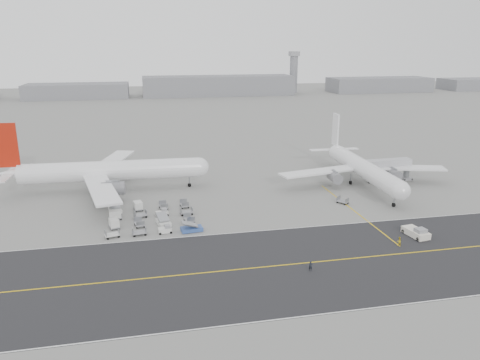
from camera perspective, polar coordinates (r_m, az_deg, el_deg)
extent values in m
plane|color=gray|center=(97.13, -1.27, -6.01)|extent=(700.00, 700.00, 0.00)
cube|color=#28282A|center=(82.24, 4.56, -10.38)|extent=(220.00, 32.00, 0.02)
cube|color=gold|center=(82.24, 4.56, -10.36)|extent=(220.00, 0.30, 0.01)
cube|color=silver|center=(96.11, 1.92, -6.25)|extent=(220.00, 0.25, 0.01)
cube|color=silver|center=(69.20, 8.36, -16.05)|extent=(220.00, 0.25, 0.01)
cube|color=gold|center=(110.55, 13.74, -3.66)|extent=(0.30, 40.00, 0.01)
cylinder|color=gray|center=(372.73, 6.55, 12.67)|extent=(6.00, 6.00, 28.00)
cube|color=gray|center=(372.10, 6.63, 15.05)|extent=(7.00, 7.00, 3.50)
cylinder|color=white|center=(125.08, -15.38, 1.09)|extent=(45.49, 6.93, 5.20)
sphere|color=white|center=(124.73, -4.98, 1.58)|extent=(5.09, 5.09, 5.09)
cone|color=white|center=(129.68, -25.88, 0.73)|extent=(9.02, 5.01, 4.68)
cube|color=#AD1B0B|center=(128.30, -26.51, 3.81)|extent=(4.99, 0.69, 11.05)
cube|color=white|center=(125.67, -26.80, 0.22)|extent=(2.80, 8.38, 0.25)
cube|color=white|center=(134.12, -25.72, 1.28)|extent=(2.80, 8.38, 0.25)
cube|color=white|center=(112.30, -16.55, -1.06)|extent=(10.49, 25.48, 0.45)
cube|color=white|center=(138.55, -15.31, 2.27)|extent=(12.25, 25.43, 0.45)
cylinder|color=gray|center=(116.49, -15.19, -1.00)|extent=(5.65, 3.43, 3.22)
cylinder|color=gray|center=(134.51, -14.49, 1.35)|extent=(5.65, 3.43, 3.22)
cylinder|color=black|center=(125.86, -6.18, -0.60)|extent=(1.00, 0.54, 0.98)
cylinder|color=black|center=(123.61, -16.11, -1.48)|extent=(1.00, 0.54, 0.98)
cylinder|color=black|center=(129.54, -15.83, -0.65)|extent=(1.00, 0.54, 0.98)
cylinder|color=gray|center=(125.47, -6.20, -0.01)|extent=(0.36, 0.36, 2.73)
cylinder|color=white|center=(129.49, 14.81, 1.37)|extent=(6.01, 40.33, 4.61)
sphere|color=white|center=(112.27, 18.98, -1.25)|extent=(4.52, 4.52, 4.52)
cone|color=white|center=(148.25, 11.50, 3.58)|extent=(4.42, 7.98, 4.15)
cube|color=white|center=(147.47, 11.57, 6.03)|extent=(0.65, 4.43, 9.80)
cube|color=white|center=(147.50, 9.93, 3.64)|extent=(7.43, 2.46, 0.25)
cube|color=white|center=(150.39, 12.84, 3.72)|extent=(7.43, 2.46, 0.25)
cube|color=white|center=(126.03, 9.58, 1.02)|extent=(22.60, 9.38, 0.45)
cube|color=white|center=(135.89, 19.29, 1.43)|extent=(22.56, 10.79, 0.45)
cylinder|color=gray|center=(125.86, 11.48, 0.35)|extent=(3.03, 5.00, 2.86)
cylinder|color=gray|center=(132.72, 18.21, 0.68)|extent=(3.03, 5.00, 2.86)
cylinder|color=black|center=(115.58, 18.22, -2.89)|extent=(0.53, 1.02, 1.00)
cylinder|color=black|center=(130.79, 13.31, -0.30)|extent=(0.53, 1.02, 1.00)
cylinder|color=black|center=(133.02, 15.51, -0.18)|extent=(0.53, 1.02, 1.00)
cylinder|color=gray|center=(115.20, 18.28, -2.32)|extent=(0.36, 0.36, 2.42)
cube|color=white|center=(99.69, 20.63, -6.03)|extent=(3.51, 5.94, 1.27)
cube|color=gray|center=(98.48, 21.16, -5.77)|extent=(2.23, 2.08, 0.81)
cylinder|color=gray|center=(102.20, 19.37, -5.55)|extent=(0.49, 2.35, 0.14)
cylinder|color=black|center=(97.60, 20.91, -6.77)|extent=(0.48, 0.86, 0.81)
cylinder|color=black|center=(99.10, 21.94, -6.54)|extent=(0.48, 0.86, 0.81)
cylinder|color=black|center=(100.61, 19.30, -5.92)|extent=(0.48, 0.86, 0.81)
cylinder|color=black|center=(102.06, 20.33, -5.70)|extent=(0.48, 0.86, 0.81)
cylinder|color=gray|center=(139.46, 19.62, 0.89)|extent=(1.67, 1.67, 4.18)
cube|color=gray|center=(139.90, 19.55, 0.21)|extent=(2.82, 2.82, 0.73)
cube|color=#AEAFB3|center=(134.93, 17.13, 1.82)|extent=(15.78, 3.53, 2.72)
cube|color=gray|center=(131.25, 14.30, 1.64)|extent=(1.38, 3.39, 3.14)
cylinder|color=black|center=(141.45, 19.68, 0.34)|extent=(0.34, 0.64, 0.63)
imported|color=black|center=(80.82, 8.60, -10.36)|extent=(0.71, 0.56, 1.71)
imported|color=gold|center=(94.24, 18.82, -7.08)|extent=(0.91, 0.75, 1.74)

